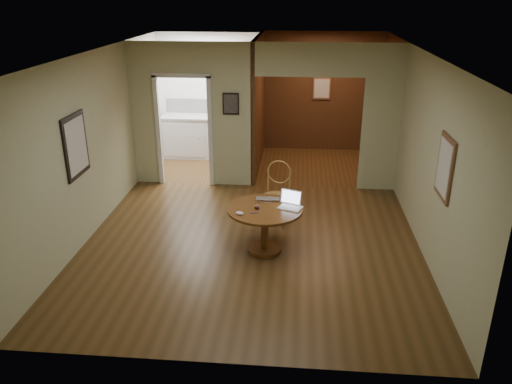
# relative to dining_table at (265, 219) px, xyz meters

# --- Properties ---
(floor) EXTENTS (5.00, 5.00, 0.00)m
(floor) POSITION_rel_dining_table_xyz_m (-0.21, 0.07, -0.50)
(floor) COLOR #442E13
(floor) RESTS_ON ground
(room_shell) EXTENTS (5.20, 7.50, 5.00)m
(room_shell) POSITION_rel_dining_table_xyz_m (-0.68, 3.17, 0.79)
(room_shell) COLOR white
(room_shell) RESTS_ON ground
(dining_table) EXTENTS (1.07, 1.07, 0.67)m
(dining_table) POSITION_rel_dining_table_xyz_m (0.00, 0.00, 0.00)
(dining_table) COLOR brown
(dining_table) RESTS_ON ground
(chair) EXTENTS (0.51, 0.51, 1.03)m
(chair) POSITION_rel_dining_table_xyz_m (0.14, 0.99, 0.07)
(chair) COLOR #A6813B
(chair) RESTS_ON ground
(open_laptop) EXTENTS (0.37, 0.38, 0.22)m
(open_laptop) POSITION_rel_dining_table_xyz_m (0.36, 0.10, 0.24)
(open_laptop) COLOR silver
(open_laptop) RESTS_ON dining_table
(closed_laptop) EXTENTS (0.35, 0.23, 0.03)m
(closed_laptop) POSITION_rel_dining_table_xyz_m (0.02, 0.26, 0.19)
(closed_laptop) COLOR silver
(closed_laptop) RESTS_ON dining_table
(mouse) EXTENTS (0.13, 0.09, 0.05)m
(mouse) POSITION_rel_dining_table_xyz_m (-0.33, -0.25, 0.20)
(mouse) COLOR silver
(mouse) RESTS_ON dining_table
(wine_glass) EXTENTS (0.08, 0.08, 0.09)m
(wine_glass) POSITION_rel_dining_table_xyz_m (-0.11, -0.04, 0.22)
(wine_glass) COLOR white
(wine_glass) RESTS_ON dining_table
(pen) EXTENTS (0.12, 0.03, 0.01)m
(pen) POSITION_rel_dining_table_xyz_m (-0.13, -0.18, 0.18)
(pen) COLOR #0B0F52
(pen) RESTS_ON dining_table
(kitchen_cabinet) EXTENTS (2.06, 0.60, 0.94)m
(kitchen_cabinet) POSITION_rel_dining_table_xyz_m (-1.56, 4.27, -0.02)
(kitchen_cabinet) COLOR silver
(kitchen_cabinet) RESTS_ON ground
(grocery_bag) EXTENTS (0.38, 0.35, 0.30)m
(grocery_bag) POSITION_rel_dining_table_xyz_m (-0.91, 4.27, 0.59)
(grocery_bag) COLOR beige
(grocery_bag) RESTS_ON kitchen_cabinet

